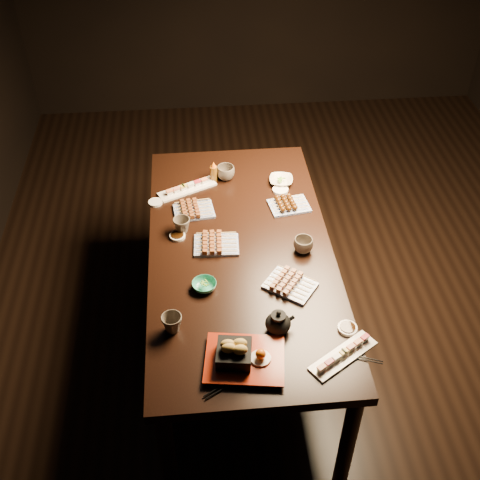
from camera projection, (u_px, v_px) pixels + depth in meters
name	position (u px, v px, depth m)	size (l,w,h in m)	color
ground	(305.00, 300.00, 3.72)	(5.00, 5.00, 0.00)	black
dining_table	(241.00, 302.00, 3.20)	(0.90, 1.80, 0.75)	black
sushi_platter_near	(343.00, 354.00, 2.45)	(0.32, 0.09, 0.04)	white
sushi_platter_far	(187.00, 187.00, 3.31)	(0.33, 0.09, 0.04)	white
yakitori_plate_center	(216.00, 242.00, 2.95)	(0.22, 0.16, 0.06)	#828EB6
yakitori_plate_right	(290.00, 282.00, 2.74)	(0.22, 0.16, 0.06)	#828EB6
yakitori_plate_left	(194.00, 208.00, 3.16)	(0.21, 0.15, 0.05)	#828EB6
tsukune_plate	(289.00, 203.00, 3.19)	(0.21, 0.15, 0.05)	#828EB6
edamame_bowl_green	(204.00, 285.00, 2.74)	(0.11, 0.11, 0.04)	teal
edamame_bowl_cream	(281.00, 181.00, 3.37)	(0.13, 0.13, 0.03)	beige
tempura_tray	(245.00, 353.00, 2.40)	(0.32, 0.26, 0.12)	black
teacup_near_left	(172.00, 323.00, 2.54)	(0.09, 0.09, 0.08)	#51483E
teacup_mid_right	(303.00, 245.00, 2.92)	(0.10, 0.10, 0.08)	#51483E
teacup_far_left	(182.00, 225.00, 3.03)	(0.09, 0.09, 0.08)	#51483E
teacup_far_right	(226.00, 173.00, 3.38)	(0.10, 0.10, 0.08)	#51483E
teapot	(278.00, 321.00, 2.53)	(0.13, 0.13, 0.11)	black
condiment_bottle	(214.00, 171.00, 3.36)	(0.04, 0.04, 0.12)	brown
sauce_dish_west	(177.00, 236.00, 3.02)	(0.08, 0.08, 0.01)	white
sauce_dish_east	(280.00, 190.00, 3.31)	(0.09, 0.09, 0.02)	white
sauce_dish_se	(347.00, 328.00, 2.56)	(0.08, 0.08, 0.01)	white
sauce_dish_nw	(155.00, 202.00, 3.23)	(0.08, 0.08, 0.01)	white
chopsticks_near	(231.00, 383.00, 2.36)	(0.25, 0.02, 0.01)	black
chopsticks_se	(358.00, 357.00, 2.45)	(0.21, 0.02, 0.01)	black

